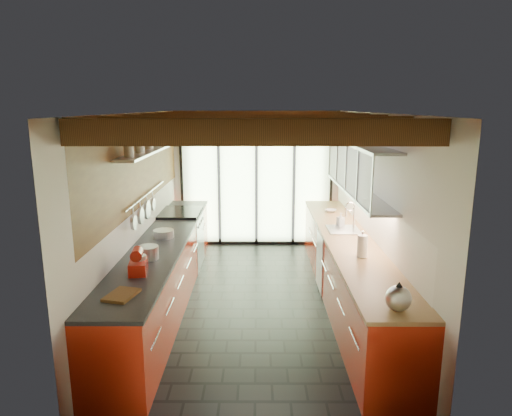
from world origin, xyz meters
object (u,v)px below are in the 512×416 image
kettle (398,297)px  paper_towel (362,246)px  soap_bottle (341,220)px  bowl (331,211)px  stand_mixer (138,263)px

kettle → paper_towel: paper_towel is taller
paper_towel → soap_bottle: (-0.00, 1.44, -0.03)m
kettle → bowl: bearing=90.0°
soap_bottle → bowl: bearing=90.0°
bowl → soap_bottle: bearing=-90.0°
kettle → soap_bottle: kettle is taller
stand_mixer → kettle: stand_mixer is taller
paper_towel → stand_mixer: bearing=-168.3°
paper_towel → soap_bottle: bearing=90.0°
stand_mixer → paper_towel: size_ratio=1.04×
bowl → kettle: bearing=-90.0°
stand_mixer → soap_bottle: size_ratio=1.63×
paper_towel → bowl: paper_towel is taller
stand_mixer → soap_bottle: 3.21m
soap_bottle → paper_towel: bearing=-90.0°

